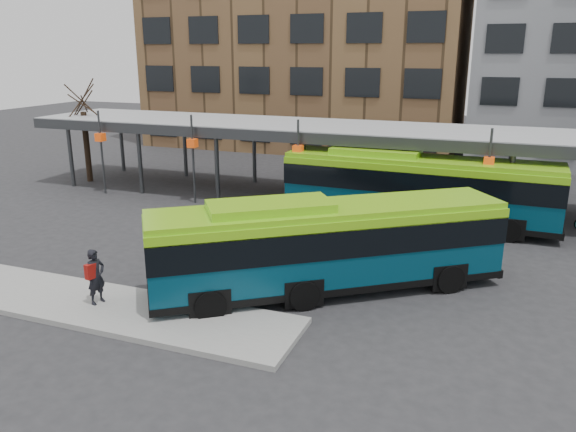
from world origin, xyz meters
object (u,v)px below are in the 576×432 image
object	(u,v)px
bus_front	(327,244)
bus_rear	(417,186)
tree	(87,143)
pedestrian	(96,276)

from	to	relation	value
bus_front	bus_rear	bearing A→B (deg)	44.02
bus_rear	tree	bearing A→B (deg)	176.73
tree	bus_rear	bearing A→B (deg)	-4.92
pedestrian	bus_rear	bearing A→B (deg)	-19.81
bus_front	pedestrian	bearing A→B (deg)	175.18
tree	pedestrian	world-z (taller)	tree
tree	bus_front	xyz separation A→B (m)	(19.20, -11.05, -0.69)
tree	bus_rear	xyz separation A→B (m)	(20.86, -1.80, -0.60)
tree	bus_front	size ratio (longest dim) A/B	0.49
bus_front	bus_rear	size ratio (longest dim) A/B	0.88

